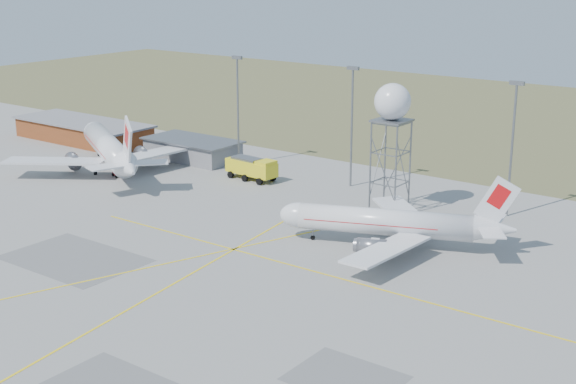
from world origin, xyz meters
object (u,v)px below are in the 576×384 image
Objects in this scene: airliner_far at (110,149)px; radar_tower at (391,141)px; baggage_tug at (118,173)px; airliner_main at (389,223)px; fire_truck at (253,169)px.

radar_tower is at bearing -139.85° from airliner_far.
radar_tower is 8.02× the size of baggage_tug.
airliner_main is 39.60m from fire_truck.
airliner_far is 27.13m from fire_truck.
airliner_main is at bearing 13.23° from baggage_tug.
baggage_tug is (4.06, -1.80, -3.44)m from airliner_far.
airliner_main is 1.55× the size of radar_tower.
airliner_far is 3.57× the size of fire_truck.
airliner_main is 57.17m from baggage_tug.
airliner_far is at bearing -170.41° from radar_tower.
airliner_main reaches higher than baggage_tug.
baggage_tug is (-57.03, 2.97, -2.69)m from airliner_main.
airliner_far reaches higher than baggage_tug.
fire_truck is at bearing -125.66° from airliner_far.
fire_truck is (-28.56, 1.90, -9.24)m from radar_tower.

